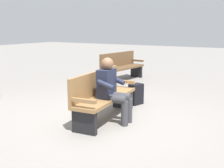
{
  "coord_description": "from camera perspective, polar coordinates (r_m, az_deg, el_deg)",
  "views": [
    {
      "loc": [
        4.23,
        2.63,
        1.71
      ],
      "look_at": [
        0.04,
        0.15,
        0.7
      ],
      "focal_mm": 44.29,
      "sensor_mm": 36.0,
      "label": 1
    }
  ],
  "objects": [
    {
      "name": "ground_plane",
      "position": [
        5.27,
        -1.21,
        -7.24
      ],
      "size": [
        40.0,
        40.0,
        0.0
      ],
      "primitive_type": "plane",
      "color": "gray"
    },
    {
      "name": "backpack",
      "position": [
        6.22,
        4.92,
        -2.11
      ],
      "size": [
        0.35,
        0.31,
        0.46
      ],
      "rotation": [
        0.0,
        0.0,
        2.83
      ],
      "color": "black",
      "rests_on": "ground"
    },
    {
      "name": "bench_far",
      "position": [
        8.95,
        1.94,
        3.67
      ],
      "size": [
        1.84,
        0.69,
        0.9
      ],
      "rotation": [
        0.0,
        0.0,
        -0.12
      ],
      "color": "brown",
      "rests_on": "ground"
    },
    {
      "name": "person_seated",
      "position": [
        4.96,
        0.02,
        -0.89
      ],
      "size": [
        0.6,
        0.6,
        1.18
      ],
      "rotation": [
        0.0,
        0.0,
        0.1
      ],
      "color": "#1E2338",
      "rests_on": "ground"
    },
    {
      "name": "bench_near",
      "position": [
        5.17,
        -1.93,
        -2.31
      ],
      "size": [
        1.84,
        0.65,
        0.9
      ],
      "rotation": [
        0.0,
        0.0,
        0.1
      ],
      "color": "olive",
      "rests_on": "ground"
    }
  ]
}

